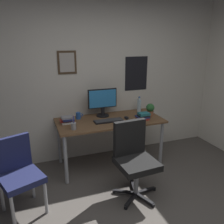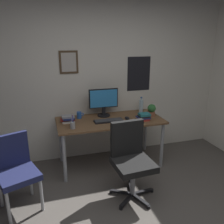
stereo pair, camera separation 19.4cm
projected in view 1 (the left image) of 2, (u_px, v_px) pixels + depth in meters
name	position (u px, v px, depth m)	size (l,w,h in m)	color
wall_back	(97.00, 79.00, 3.75)	(4.40, 0.10, 2.60)	silver
desk	(110.00, 124.00, 3.55)	(1.59, 0.73, 0.74)	brown
office_chair	(134.00, 156.00, 2.88)	(0.56, 0.57, 0.95)	black
side_chair	(18.00, 171.00, 2.60)	(0.54, 0.54, 0.88)	#1E234C
monitor	(102.00, 101.00, 3.63)	(0.46, 0.20, 0.43)	black
keyboard	(109.00, 121.00, 3.45)	(0.43, 0.15, 0.03)	black
computer_mouse	(127.00, 118.00, 3.56)	(0.06, 0.11, 0.04)	black
water_bottle	(139.00, 105.00, 3.91)	(0.07, 0.07, 0.25)	silver
coffee_mug_near	(78.00, 116.00, 3.55)	(0.11, 0.07, 0.10)	#2659B2
potted_plant	(150.00, 109.00, 3.69)	(0.13, 0.13, 0.20)	brown
pen_cup	(74.00, 126.00, 3.13)	(0.07, 0.07, 0.20)	#9EA0A5
book_stack_left	(143.00, 116.00, 3.52)	(0.18, 0.16, 0.11)	#B22D28
book_stack_right	(68.00, 120.00, 3.38)	(0.21, 0.17, 0.10)	silver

